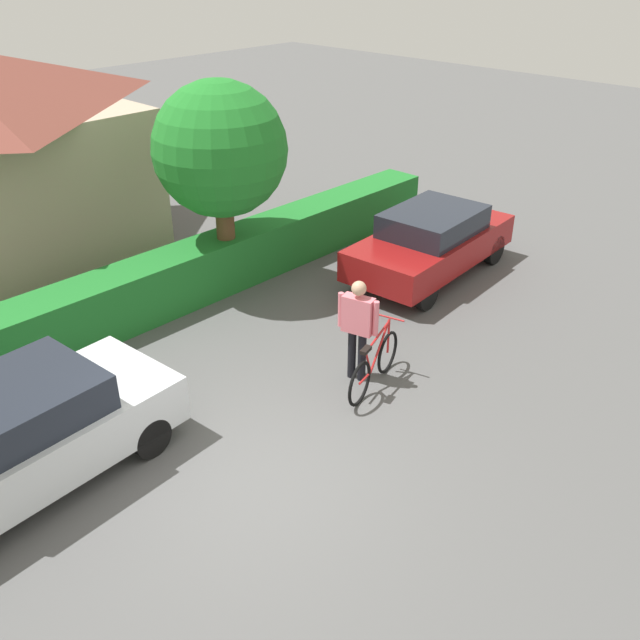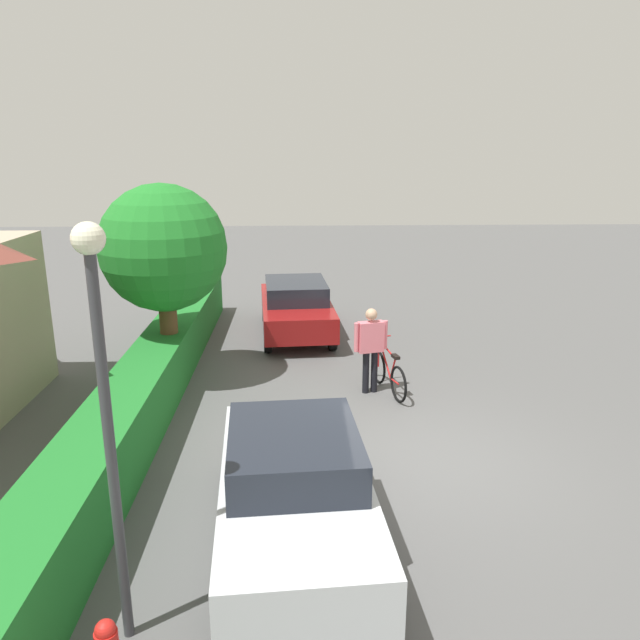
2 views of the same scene
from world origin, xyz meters
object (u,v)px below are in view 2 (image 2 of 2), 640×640
parked_car_near (295,488)px  tree_kerbside (163,249)px  bicycle (388,373)px  street_lamp (104,385)px  parked_car_far (296,306)px  person_rider (371,344)px

parked_car_near → tree_kerbside: tree_kerbside is taller
bicycle → street_lamp: bearing=150.5°
parked_car_far → bicycle: size_ratio=2.45×
parked_car_near → bicycle: size_ratio=2.43×
parked_car_near → bicycle: bearing=-21.1°
bicycle → tree_kerbside: bearing=80.6°
parked_car_far → bicycle: 4.38m
person_rider → street_lamp: street_lamp is taller
bicycle → tree_kerbside: size_ratio=0.42×
parked_car_far → tree_kerbside: size_ratio=1.02×
parked_car_near → street_lamp: bearing=130.4°
street_lamp → parked_car_near: bearing=-49.6°
bicycle → person_rider: 0.71m
parked_car_near → street_lamp: 2.87m
bicycle → street_lamp: size_ratio=0.41×
bicycle → tree_kerbside: tree_kerbside is taller
street_lamp → tree_kerbside: bearing=7.7°
parked_car_near → parked_car_far: parked_car_near is taller
street_lamp → tree_kerbside: 6.89m
tree_kerbside → bicycle: bearing=-99.4°
street_lamp → tree_kerbside: size_ratio=1.01×
parked_car_near → parked_car_far: size_ratio=0.99×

